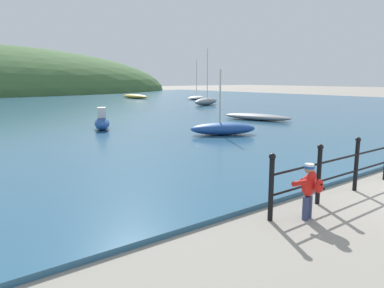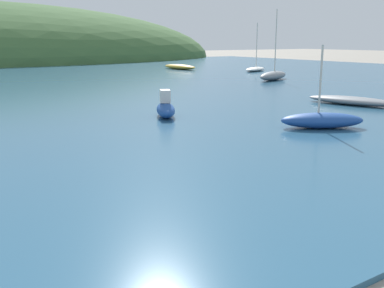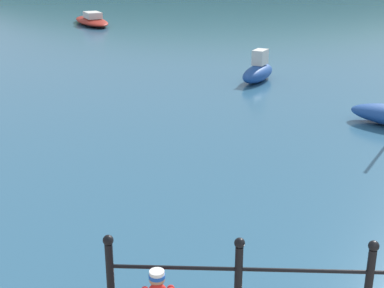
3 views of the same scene
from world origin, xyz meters
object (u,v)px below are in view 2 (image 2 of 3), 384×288
Objects in this scene: boat_far_left at (322,120)px; boat_blue_hull at (180,67)px; boat_far_right at (166,108)px; boat_red_dinghy at (352,101)px; boat_green_fishing at (255,69)px; boat_white_sailboat at (273,75)px.

boat_far_left is 30.64m from boat_blue_hull.
boat_far_right is 0.46× the size of boat_blue_hull.
boat_red_dinghy is 0.98× the size of boat_green_fishing.
boat_far_right is (-14.52, -9.44, -0.01)m from boat_white_sailboat.
boat_far_left reaches higher than boat_red_dinghy.
boat_white_sailboat is (11.26, 14.27, 0.07)m from boat_far_left.
boat_green_fishing reaches higher than boat_far_left.
boat_red_dinghy is at bearing -104.33° from boat_blue_hull.
boat_far_left is 27.56m from boat_green_fishing.
boat_white_sailboat is at bearing 51.71° from boat_far_left.
boat_green_fishing is (5.17, 7.87, -0.13)m from boat_white_sailboat.
boat_far_right is at bearing -122.96° from boat_blue_hull.
boat_white_sailboat is 13.98m from boat_blue_hull.
boat_far_right is at bearing -146.96° from boat_white_sailboat.
boat_green_fishing is (4.51, -6.10, -0.03)m from boat_blue_hull.
boat_green_fishing reaches higher than boat_blue_hull.
boat_blue_hull is at bearing 67.11° from boat_far_left.
boat_red_dinghy is at bearing -117.19° from boat_white_sailboat.
boat_green_fishing is at bearing 60.20° from boat_red_dinghy.
boat_red_dinghy is at bearing -119.80° from boat_green_fishing.
boat_white_sailboat reaches higher than boat_red_dinghy.
boat_red_dinghy is at bearing 28.71° from boat_far_left.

